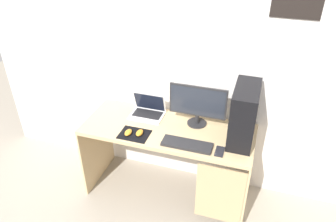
# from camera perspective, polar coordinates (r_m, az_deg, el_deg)

# --- Properties ---
(ground_plane) EXTENTS (8.00, 8.00, 0.00)m
(ground_plane) POSITION_cam_1_polar(r_m,az_deg,el_deg) (3.38, -0.00, -13.85)
(ground_plane) COLOR #9E9384
(wall_back) EXTENTS (4.00, 0.05, 2.60)m
(wall_back) POSITION_cam_1_polar(r_m,az_deg,el_deg) (2.90, 2.14, 9.29)
(wall_back) COLOR silver
(wall_back) RESTS_ON ground_plane
(desk) EXTENTS (1.53, 0.61, 0.77)m
(desk) POSITION_cam_1_polar(r_m,az_deg,el_deg) (2.95, 0.31, -5.68)
(desk) COLOR tan
(desk) RESTS_ON ground_plane
(pc_tower) EXTENTS (0.20, 0.44, 0.49)m
(pc_tower) POSITION_cam_1_polar(r_m,az_deg,el_deg) (2.68, 13.33, -0.58)
(pc_tower) COLOR black
(pc_tower) RESTS_ON desk
(monitor) EXTENTS (0.51, 0.18, 0.39)m
(monitor) POSITION_cam_1_polar(r_m,az_deg,el_deg) (2.82, 5.29, 1.17)
(monitor) COLOR #232326
(monitor) RESTS_ON desk
(laptop) EXTENTS (0.31, 0.23, 0.22)m
(laptop) POSITION_cam_1_polar(r_m,az_deg,el_deg) (3.04, -3.60, 0.07)
(laptop) COLOR white
(laptop) RESTS_ON desk
(keyboard) EXTENTS (0.42, 0.14, 0.02)m
(keyboard) POSITION_cam_1_polar(r_m,az_deg,el_deg) (2.67, 3.39, -5.93)
(keyboard) COLOR #232326
(keyboard) RESTS_ON desk
(mousepad) EXTENTS (0.26, 0.20, 0.00)m
(mousepad) POSITION_cam_1_polar(r_m,az_deg,el_deg) (2.81, -5.98, -4.13)
(mousepad) COLOR black
(mousepad) RESTS_ON desk
(mouse_left) EXTENTS (0.06, 0.10, 0.03)m
(mouse_left) POSITION_cam_1_polar(r_m,az_deg,el_deg) (2.79, -5.07, -3.86)
(mouse_left) COLOR orange
(mouse_left) RESTS_ON mousepad
(mouse_right) EXTENTS (0.06, 0.10, 0.03)m
(mouse_right) POSITION_cam_1_polar(r_m,az_deg,el_deg) (2.80, -7.07, -3.79)
(mouse_right) COLOR orange
(mouse_right) RESTS_ON mousepad
(cell_phone) EXTENTS (0.07, 0.13, 0.01)m
(cell_phone) POSITION_cam_1_polar(r_m,az_deg,el_deg) (2.63, 9.15, -7.11)
(cell_phone) COLOR black
(cell_phone) RESTS_ON desk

